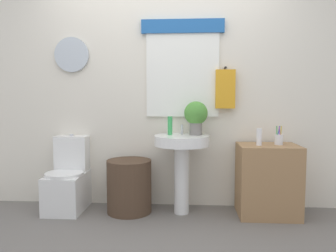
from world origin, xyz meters
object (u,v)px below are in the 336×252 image
object	(u,v)px
toilet	(68,182)
toothbrush_cup	(279,139)
laundry_hamper	(129,186)
pedestal_sink	(182,154)
wooden_cabinet	(268,180)
soap_bottle	(170,126)
lotion_bottle	(259,137)
potted_plant	(196,115)

from	to	relation	value
toilet	toothbrush_cup	bearing A→B (deg)	-0.48
laundry_hamper	pedestal_sink	xyz separation A→B (m)	(0.53, 0.00, 0.34)
toilet	laundry_hamper	distance (m)	0.65
wooden_cabinet	soap_bottle	bearing A→B (deg)	177.05
laundry_hamper	toothbrush_cup	distance (m)	1.56
toilet	laundry_hamper	xyz separation A→B (m)	(0.65, -0.04, -0.02)
laundry_hamper	soap_bottle	distance (m)	0.74
pedestal_sink	soap_bottle	world-z (taller)	soap_bottle
pedestal_sink	soap_bottle	xyz separation A→B (m)	(-0.12, 0.05, 0.28)
laundry_hamper	pedestal_sink	size ratio (longest dim) A/B	0.68
lotion_bottle	pedestal_sink	bearing A→B (deg)	176.94
potted_plant	toothbrush_cup	bearing A→B (deg)	-2.83
pedestal_sink	toilet	bearing A→B (deg)	178.17
wooden_cabinet	potted_plant	size ratio (longest dim) A/B	2.08
toilet	pedestal_sink	world-z (taller)	pedestal_sink
toilet	toothbrush_cup	xyz separation A→B (m)	(2.13, -0.02, 0.47)
toilet	wooden_cabinet	world-z (taller)	toilet
pedestal_sink	wooden_cabinet	world-z (taller)	pedestal_sink
toilet	pedestal_sink	xyz separation A→B (m)	(1.18, -0.04, 0.31)
toothbrush_cup	laundry_hamper	bearing A→B (deg)	-179.23
wooden_cabinet	laundry_hamper	bearing A→B (deg)	180.00
lotion_bottle	toothbrush_cup	distance (m)	0.21
pedestal_sink	toothbrush_cup	size ratio (longest dim) A/B	4.27
laundry_hamper	pedestal_sink	bearing A→B (deg)	0.00
pedestal_sink	toothbrush_cup	distance (m)	0.96
pedestal_sink	lotion_bottle	world-z (taller)	lotion_bottle
potted_plant	lotion_bottle	bearing A→B (deg)	-9.34
toilet	soap_bottle	distance (m)	1.22
toilet	soap_bottle	world-z (taller)	soap_bottle
lotion_bottle	laundry_hamper	bearing A→B (deg)	178.21
laundry_hamper	pedestal_sink	world-z (taller)	pedestal_sink
toilet	potted_plant	world-z (taller)	potted_plant
lotion_bottle	toothbrush_cup	world-z (taller)	toothbrush_cup
toilet	potted_plant	bearing A→B (deg)	0.96
wooden_cabinet	lotion_bottle	xyz separation A→B (m)	(-0.10, -0.04, 0.43)
toilet	lotion_bottle	size ratio (longest dim) A/B	4.74
pedestal_sink	toothbrush_cup	bearing A→B (deg)	1.20
wooden_cabinet	soap_bottle	xyz separation A→B (m)	(-0.97, 0.05, 0.53)
pedestal_sink	potted_plant	size ratio (longest dim) A/B	2.34
potted_plant	toothbrush_cup	xyz separation A→B (m)	(0.81, -0.04, -0.23)
soap_bottle	toothbrush_cup	bearing A→B (deg)	-1.61
wooden_cabinet	potted_plant	world-z (taller)	potted_plant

